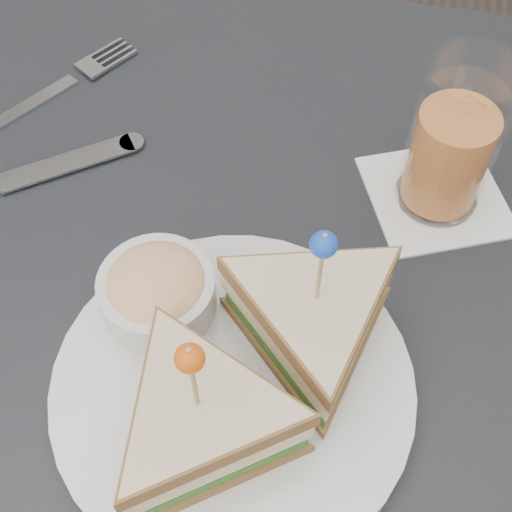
# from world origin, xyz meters

# --- Properties ---
(table) EXTENTS (0.80, 0.80, 0.75)m
(table) POSITION_xyz_m (0.00, 0.00, 0.67)
(table) COLOR black
(table) RESTS_ON ground
(plate_meal) EXTENTS (0.29, 0.29, 0.15)m
(plate_meal) POSITION_xyz_m (0.02, -0.07, 0.79)
(plate_meal) COLOR silver
(plate_meal) RESTS_ON table
(cutlery_fork) EXTENTS (0.13, 0.18, 0.01)m
(cutlery_fork) POSITION_xyz_m (-0.22, 0.19, 0.75)
(cutlery_fork) COLOR silver
(cutlery_fork) RESTS_ON table
(cutlery_knife) EXTENTS (0.19, 0.15, 0.01)m
(cutlery_knife) POSITION_xyz_m (-0.22, 0.07, 0.75)
(cutlery_knife) COLOR silver
(cutlery_knife) RESTS_ON table
(drink_set) EXTENTS (0.15, 0.15, 0.14)m
(drink_set) POSITION_xyz_m (0.14, 0.14, 0.81)
(drink_set) COLOR white
(drink_set) RESTS_ON table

